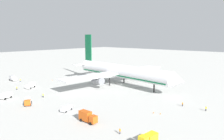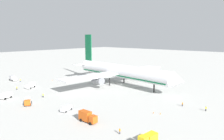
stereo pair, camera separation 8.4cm
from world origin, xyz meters
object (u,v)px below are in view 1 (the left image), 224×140
airliner (119,71)px  ground_worker_5 (43,95)px  service_van (67,108)px  traffic_cone_0 (154,113)px  service_truck_4 (13,78)px  ground_worker_3 (182,104)px  ground_worker_4 (20,80)px  ground_worker_0 (17,88)px  baggage_cart_0 (87,69)px  service_truck_1 (148,139)px  ground_worker_2 (120,131)px  ground_worker_1 (206,109)px  traffic_cone_1 (52,80)px  service_truck_5 (30,85)px  traffic_cone_2 (160,113)px  traffic_cone_3 (89,72)px  baggage_cart_1 (95,67)px  service_truck_2 (87,117)px  service_truck_0 (28,101)px  service_truck_3 (6,95)px

airliner → ground_worker_5: (-7.93, -40.99, -6.29)m
service_van → traffic_cone_0: service_van is taller
service_truck_4 → traffic_cone_0: bearing=4.8°
service_truck_4 → ground_worker_5: service_truck_4 is taller
ground_worker_3 → ground_worker_4: bearing=-167.3°
ground_worker_0 → airliner: bearing=55.1°
baggage_cart_0 → ground_worker_4: bearing=-84.1°
service_truck_4 → baggage_cart_0: 57.41m
ground_worker_0 → ground_worker_3: bearing=22.7°
service_truck_1 → service_van: bearing=177.3°
service_truck_4 → ground_worker_2: service_truck_4 is taller
ground_worker_1 → ground_worker_3: (-8.25, -0.48, -0.04)m
ground_worker_3 → traffic_cone_1: bearing=-175.9°
service_truck_5 → traffic_cone_0: 65.76m
traffic_cone_2 → traffic_cone_3: size_ratio=1.00×
baggage_cart_1 → ground_worker_1: ground_worker_1 is taller
baggage_cart_0 → baggage_cart_1: 10.60m
service_truck_2 → ground_worker_0: 55.55m
baggage_cart_1 → ground_worker_2: ground_worker_2 is taller
service_truck_4 → ground_worker_5: bearing=-8.9°
traffic_cone_1 → traffic_cone_3: bearing=99.2°
ground_worker_1 → traffic_cone_2: 16.79m
service_truck_5 → baggage_cart_1: service_truck_5 is taller
service_truck_4 → ground_worker_0: size_ratio=3.41×
airliner → ground_worker_3: size_ratio=46.19×
service_truck_0 → ground_worker_1: bearing=35.6°
service_truck_5 → service_van: size_ratio=1.20×
service_truck_4 → ground_worker_0: bearing=-19.7°
service_truck_5 → traffic_cone_1: bearing=114.1°
service_truck_3 → traffic_cone_2: size_ratio=9.79×
service_truck_5 → ground_worker_0: 6.40m
traffic_cone_1 → service_truck_4: bearing=-136.9°
service_truck_2 → traffic_cone_3: size_ratio=11.55×
traffic_cone_3 → ground_worker_4: bearing=-95.7°
traffic_cone_3 → service_truck_5: bearing=-75.5°
service_van → ground_worker_4: (-59.41, 11.74, -0.17)m
service_van → baggage_cart_0: (-65.24, 67.73, -0.38)m
ground_worker_2 → service_truck_0: bearing=-174.4°
service_truck_1 → ground_worker_2: service_truck_1 is taller
baggage_cart_0 → traffic_cone_2: bearing=-28.2°
airliner → baggage_cart_1: bearing=147.7°
ground_worker_0 → traffic_cone_2: bearing=13.7°
baggage_cart_1 → ground_worker_2: bearing=-40.9°
service_truck_3 → ground_worker_4: size_ratio=3.15×
service_truck_5 → service_van: 41.88m
ground_worker_2 → ground_worker_3: size_ratio=1.03×
service_van → ground_worker_1: (36.38, 32.02, -0.18)m
service_truck_5 → ground_worker_4: bearing=169.2°
traffic_cone_2 → ground_worker_1: bearing=52.3°
service_truck_4 → traffic_cone_2: 92.22m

